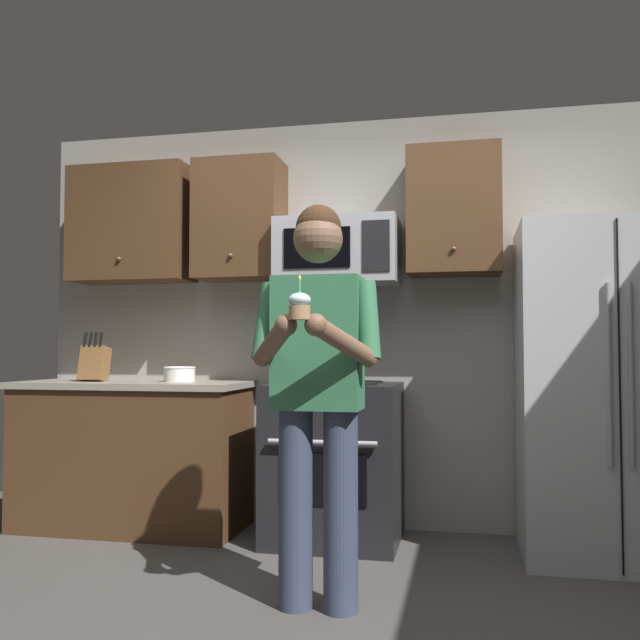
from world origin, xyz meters
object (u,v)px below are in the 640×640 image
object	(u,v)px
knife_block	(94,363)
cupcake	(300,306)
person	(317,378)
oven_range	(335,462)
bowl_large_white	(180,374)
microwave	(338,252)
refrigerator	(605,390)

from	to	relation	value
knife_block	cupcake	size ratio (longest dim) A/B	1.84
cupcake	person	bearing A→B (deg)	90.00
oven_range	person	distance (m)	1.21
bowl_large_white	cupcake	bearing A→B (deg)	-52.10
knife_block	person	xyz separation A→B (m)	(1.68, -1.05, -0.04)
person	cupcake	world-z (taller)	person
oven_range	microwave	distance (m)	1.26
oven_range	cupcake	xyz separation A→B (m)	(0.13, -1.41, 0.83)
oven_range	refrigerator	distance (m)	1.56
knife_block	bowl_large_white	distance (m)	0.55
oven_range	bowl_large_white	distance (m)	1.13
person	cupcake	bearing A→B (deg)	-90.00
microwave	bowl_large_white	xyz separation A→B (m)	(-1.01, -0.06, -0.75)
microwave	cupcake	size ratio (longest dim) A/B	4.26
microwave	person	bearing A→B (deg)	-83.69
oven_range	knife_block	size ratio (longest dim) A/B	2.91
microwave	bowl_large_white	distance (m)	1.26
refrigerator	cupcake	size ratio (longest dim) A/B	10.35
microwave	bowl_large_white	bearing A→B (deg)	-176.37
microwave	refrigerator	distance (m)	1.72
bowl_large_white	refrigerator	bearing A→B (deg)	-2.17
oven_range	bowl_large_white	world-z (taller)	bowl_large_white
knife_block	cupcake	distance (m)	2.19
oven_range	microwave	size ratio (longest dim) A/B	1.26
knife_block	cupcake	bearing A→B (deg)	-39.34
refrigerator	knife_block	bearing A→B (deg)	179.82
microwave	refrigerator	xyz separation A→B (m)	(1.50, -0.16, -0.82)
oven_range	cupcake	size ratio (longest dim) A/B	5.36
oven_range	refrigerator	bearing A→B (deg)	-1.50
oven_range	knife_block	xyz separation A→B (m)	(-1.55, -0.03, 0.57)
bowl_large_white	person	xyz separation A→B (m)	(1.14, -1.13, 0.03)
oven_range	person	bearing A→B (deg)	-83.00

